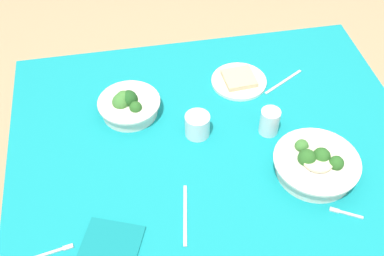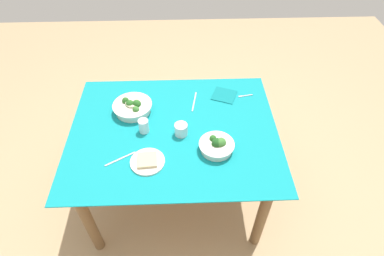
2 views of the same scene
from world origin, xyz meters
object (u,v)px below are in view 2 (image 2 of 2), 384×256
fork_by_far_bowl (245,96)px  table_knife_right (120,159)px  broccoli_bowl_far (217,145)px  table_knife_left (194,102)px  napkin_folded_upper (224,95)px  broccoli_bowl_near (133,107)px  water_glass_center (181,129)px  water_glass_side (144,126)px  fork_by_near_bowl (131,96)px  bread_side_plate (147,161)px

fork_by_far_bowl → table_knife_right: same height
broccoli_bowl_far → table_knife_right: bearing=5.4°
table_knife_left → table_knife_right: (0.46, 0.50, 0.00)m
table_knife_right → napkin_folded_upper: size_ratio=1.20×
broccoli_bowl_far → broccoli_bowl_near: broccoli_bowl_near is taller
broccoli_bowl_near → napkin_folded_upper: size_ratio=1.65×
broccoli_bowl_far → broccoli_bowl_near: bearing=-34.1°
water_glass_center → water_glass_side: 0.24m
broccoli_bowl_near → water_glass_side: size_ratio=2.87×
fork_by_far_bowl → table_knife_left: same height
broccoli_bowl_far → fork_by_near_bowl: broccoli_bowl_far is taller
broccoli_bowl_far → table_knife_left: bearing=-75.2°
water_glass_side → table_knife_right: size_ratio=0.48×
broccoli_bowl_far → fork_by_far_bowl: (-0.25, -0.50, -0.03)m
broccoli_bowl_near → water_glass_center: bearing=145.2°
broccoli_bowl_near → water_glass_side: (-0.09, 0.19, 0.01)m
water_glass_center → broccoli_bowl_near: bearing=-34.8°
broccoli_bowl_far → table_knife_right: size_ratio=1.11×
broccoli_bowl_far → water_glass_center: size_ratio=2.58×
fork_by_far_bowl → table_knife_left: (0.37, 0.05, -0.00)m
water_glass_side → table_knife_left: bearing=-140.3°
bread_side_plate → table_knife_left: size_ratio=1.00×
bread_side_plate → water_glass_side: bearing=-81.9°
broccoli_bowl_near → water_glass_side: 0.21m
broccoli_bowl_near → water_glass_center: size_ratio=3.19×
fork_by_far_bowl → fork_by_near_bowl: bearing=-12.2°
water_glass_center → fork_by_near_bowl: size_ratio=0.94×
broccoli_bowl_near → table_knife_left: size_ratio=1.30×
water_glass_center → water_glass_side: water_glass_side is taller
fork_by_near_bowl → table_knife_right: size_ratio=0.46×
bread_side_plate → fork_by_far_bowl: bearing=-138.9°
water_glass_center → table_knife_left: size_ratio=0.41×
table_knife_left → table_knife_right: 0.68m
table_knife_right → napkin_folded_upper: 0.89m
bread_side_plate → table_knife_right: bread_side_plate is taller
broccoli_bowl_far → water_glass_side: 0.48m
water_glass_center → table_knife_right: 0.42m
bread_side_plate → table_knife_left: 0.61m
water_glass_side → napkin_folded_upper: size_ratio=0.58×
bread_side_plate → napkin_folded_upper: bearing=-131.1°
fork_by_far_bowl → water_glass_side: bearing=14.7°
fork_by_far_bowl → broccoli_bowl_near: bearing=-0.8°
fork_by_near_bowl → broccoli_bowl_far: bearing=-13.1°
water_glass_side → fork_by_far_bowl: 0.78m
broccoli_bowl_near → water_glass_center: (-0.33, 0.23, 0.00)m
fork_by_far_bowl → water_glass_center: bearing=27.4°
fork_by_near_bowl → napkin_folded_upper: bearing=27.9°
broccoli_bowl_far → table_knife_right: (0.58, 0.05, -0.04)m
fork_by_far_bowl → napkin_folded_upper: 0.15m
broccoli_bowl_far → fork_by_far_bowl: size_ratio=2.00×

